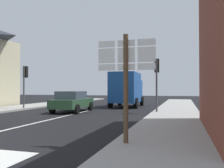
% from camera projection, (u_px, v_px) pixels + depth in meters
% --- Properties ---
extents(ground_plane, '(80.00, 80.00, 0.00)m').
position_uv_depth(ground_plane, '(80.00, 113.00, 16.66)').
color(ground_plane, black).
extents(sidewalk_right, '(2.99, 44.00, 0.14)m').
position_uv_depth(sidewalk_right, '(174.00, 118.00, 12.95)').
color(sidewalk_right, '#9E9B96').
rests_on(sidewalk_right, ground).
extents(lane_centre_stripe, '(0.16, 12.00, 0.01)m').
position_uv_depth(lane_centre_stripe, '(49.00, 120.00, 12.82)').
color(lane_centre_stripe, silver).
rests_on(lane_centre_stripe, ground).
extents(sedan_far, '(2.10, 4.27, 1.47)m').
position_uv_depth(sedan_far, '(72.00, 101.00, 17.29)').
color(sedan_far, '#2D5133').
rests_on(sedan_far, ground).
extents(delivery_truck, '(2.54, 5.03, 3.05)m').
position_uv_depth(delivery_truck, '(127.00, 89.00, 21.91)').
color(delivery_truck, '#19478C').
rests_on(delivery_truck, ground).
extents(route_sign_post, '(1.66, 0.14, 3.20)m').
position_uv_depth(route_sign_post, '(126.00, 77.00, 6.88)').
color(route_sign_post, brown).
rests_on(route_sign_post, ground).
extents(traffic_light_near_right, '(0.30, 0.49, 3.63)m').
position_uv_depth(traffic_light_near_right, '(157.00, 73.00, 16.09)').
color(traffic_light_near_right, '#47474C').
rests_on(traffic_light_near_right, ground).
extents(traffic_light_near_left, '(0.30, 0.49, 3.42)m').
position_uv_depth(traffic_light_near_left, '(25.00, 77.00, 19.15)').
color(traffic_light_near_left, '#47474C').
rests_on(traffic_light_near_left, ground).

